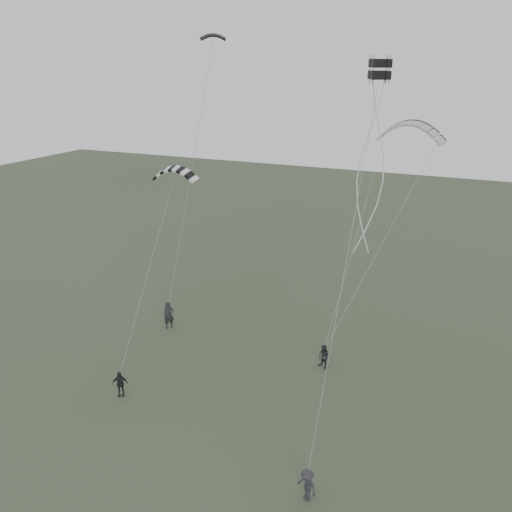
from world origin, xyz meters
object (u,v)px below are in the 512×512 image
at_px(kite_pale_large, 412,123).
at_px(kite_striped, 174,169).
at_px(flyer_center, 120,384).
at_px(kite_box, 380,69).
at_px(flyer_right, 324,357).
at_px(flyer_left, 169,315).
at_px(kite_dark_small, 213,35).
at_px(flyer_far, 307,485).

bearing_deg(kite_pale_large, kite_striped, -129.13).
distance_m(flyer_center, kite_box, 20.61).
bearing_deg(flyer_center, flyer_right, 6.53).
bearing_deg(flyer_center, flyer_left, 72.73).
xyz_separation_m(flyer_right, kite_pale_large, (2.61, 9.21, 12.97)).
relative_size(kite_dark_small, kite_pale_large, 0.38).
xyz_separation_m(kite_pale_large, kite_box, (0.11, -13.52, 3.32)).
bearing_deg(flyer_right, kite_box, -31.52).
bearing_deg(kite_box, flyer_left, 132.68).
bearing_deg(flyer_left, kite_dark_small, 34.19).
bearing_deg(kite_striped, flyer_left, 144.74).
xyz_separation_m(flyer_far, kite_pale_large, (0.48, 19.07, 12.98)).
bearing_deg(flyer_right, kite_striped, -150.73).
height_order(flyer_left, kite_box, kite_box).
distance_m(flyer_far, kite_striped, 18.40).
distance_m(flyer_left, kite_dark_small, 19.01).
distance_m(flyer_right, kite_striped, 14.37).
relative_size(flyer_far, kite_pale_large, 0.34).
xyz_separation_m(flyer_center, kite_box, (12.30, 2.82, 16.30)).
distance_m(flyer_far, kite_box, 17.23).
relative_size(flyer_right, kite_box, 2.04).
relative_size(kite_dark_small, kite_box, 2.23).
xyz_separation_m(flyer_center, kite_striped, (0.09, 6.61, 10.80)).
bearing_deg(flyer_far, flyer_left, 167.39).
distance_m(kite_striped, kite_box, 13.92).
xyz_separation_m(kite_dark_small, kite_striped, (0.72, -6.66, -7.57)).
bearing_deg(kite_pale_large, flyer_right, -93.76).
relative_size(kite_pale_large, kite_striped, 1.62).
height_order(flyer_left, flyer_center, flyer_left).
bearing_deg(flyer_far, kite_pale_large, 113.70).
relative_size(flyer_right, flyer_far, 1.02).
bearing_deg(kite_striped, flyer_right, -1.81).
height_order(flyer_right, flyer_far, flyer_right).
bearing_deg(flyer_right, flyer_left, -156.67).
relative_size(flyer_right, flyer_center, 1.02).
bearing_deg(flyer_left, flyer_far, -82.15).
bearing_deg(flyer_far, kite_box, 109.04).
height_order(kite_dark_small, kite_striped, kite_dark_small).
xyz_separation_m(kite_dark_small, kite_pale_large, (12.81, 3.08, -5.39)).
xyz_separation_m(flyer_right, flyer_center, (-9.58, -7.12, -0.02)).
relative_size(flyer_far, kite_dark_small, 0.90).
distance_m(flyer_left, kite_box, 21.89).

